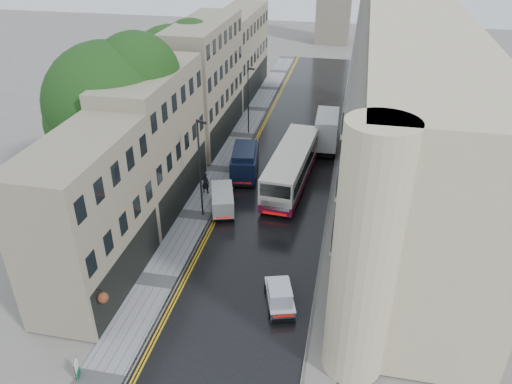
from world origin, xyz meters
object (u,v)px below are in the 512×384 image
at_px(lamp_post_near, 200,170).
at_px(navy_van, 231,170).
at_px(tree_near, 111,126).
at_px(white_lorry, 316,136).
at_px(pedestrian, 205,183).
at_px(lamp_post_far, 248,101).
at_px(silver_hatchback, 271,310).
at_px(tree_far, 173,84).
at_px(white_van, 213,210).
at_px(estate_sign, 77,369).
at_px(cream_bus, 268,183).

bearing_deg(lamp_post_near, navy_van, 104.29).
xyz_separation_m(tree_near, white_lorry, (14.83, 13.06, -5.04)).
distance_m(pedestrian, lamp_post_far, 14.06).
height_order(tree_near, lamp_post_near, tree_near).
height_order(lamp_post_near, lamp_post_far, lamp_post_near).
distance_m(tree_near, pedestrian, 9.14).
bearing_deg(navy_van, silver_hatchback, -76.15).
height_order(tree_near, silver_hatchback, tree_near).
xyz_separation_m(white_lorry, silver_hatchback, (-0.24, -23.99, -1.23)).
bearing_deg(tree_far, tree_near, -91.32).
height_order(white_van, navy_van, navy_van).
relative_size(white_van, estate_sign, 3.78).
relative_size(cream_bus, white_van, 3.05).
xyz_separation_m(tree_near, estate_sign, (5.45, -17.31, -6.30)).
relative_size(tree_far, estate_sign, 11.85).
distance_m(white_van, lamp_post_near, 3.43).
height_order(white_van, lamp_post_near, lamp_post_near).
bearing_deg(silver_hatchback, pedestrian, 103.98).
height_order(silver_hatchback, estate_sign, silver_hatchback).
bearing_deg(tree_near, navy_van, 31.07).
xyz_separation_m(silver_hatchback, navy_van, (-6.39, 15.87, 0.77)).
relative_size(tree_near, estate_sign, 13.21).
bearing_deg(white_lorry, pedestrian, -131.16).
xyz_separation_m(white_lorry, lamp_post_far, (-7.67, 3.57, 1.79)).
distance_m(tree_near, silver_hatchback, 19.27).
xyz_separation_m(tree_far, lamp_post_far, (6.86, 3.63, -2.53)).
relative_size(white_lorry, lamp_post_near, 0.89).
distance_m(navy_van, lamp_post_far, 11.95).
bearing_deg(white_lorry, lamp_post_near, -120.87).
xyz_separation_m(silver_hatchback, white_van, (-6.39, 9.91, 0.24)).
distance_m(cream_bus, white_van, 5.35).
bearing_deg(lamp_post_near, tree_near, -160.32).
bearing_deg(cream_bus, silver_hatchback, -74.68).
bearing_deg(tree_far, white_lorry, 0.25).
bearing_deg(lamp_post_near, tree_far, 141.43).
distance_m(white_lorry, silver_hatchback, 24.02).
bearing_deg(pedestrian, silver_hatchback, 126.61).
xyz_separation_m(cream_bus, white_van, (-3.65, -3.83, -0.75)).
relative_size(tree_far, silver_hatchback, 3.56).
height_order(tree_near, cream_bus, tree_near).
distance_m(tree_near, lamp_post_far, 18.40).
bearing_deg(navy_van, estate_sign, -105.12).
bearing_deg(navy_van, tree_near, -157.01).
bearing_deg(tree_far, lamp_post_far, 27.88).
relative_size(tree_far, cream_bus, 1.03).
xyz_separation_m(tree_near, lamp_post_far, (7.16, 16.63, -3.25)).
xyz_separation_m(cream_bus, estate_sign, (-6.40, -20.13, -1.03)).
xyz_separation_m(tree_far, pedestrian, (6.11, -10.16, -5.16)).
bearing_deg(cream_bus, lamp_post_near, -139.58).
relative_size(tree_far, pedestrian, 6.54).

